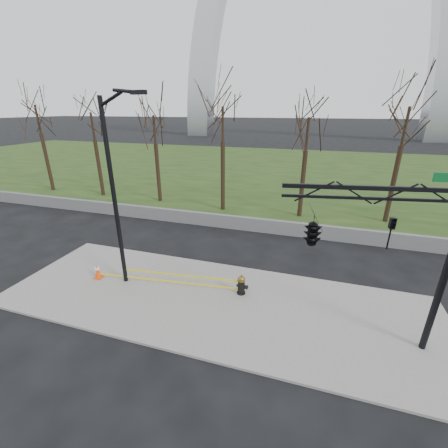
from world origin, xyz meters
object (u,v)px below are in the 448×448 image
(street_light, at_px, (116,184))
(traffic_signal_mast, at_px, (339,232))
(traffic_cone, at_px, (98,271))
(fire_hydrant, at_px, (242,285))

(street_light, distance_m, traffic_signal_mast, 8.58)
(traffic_cone, relative_size, street_light, 0.09)
(fire_hydrant, bearing_deg, traffic_signal_mast, -18.46)
(fire_hydrant, xyz_separation_m, traffic_cone, (-6.75, -0.78, -0.06))
(fire_hydrant, distance_m, traffic_signal_mast, 5.23)
(fire_hydrant, relative_size, street_light, 0.11)
(fire_hydrant, bearing_deg, traffic_cone, -164.31)
(fire_hydrant, height_order, traffic_signal_mast, traffic_signal_mast)
(traffic_cone, bearing_deg, fire_hydrant, 6.60)
(traffic_cone, height_order, traffic_signal_mast, traffic_signal_mast)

